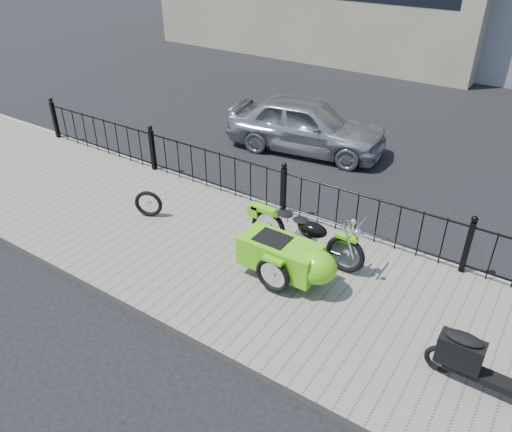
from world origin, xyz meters
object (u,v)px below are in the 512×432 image
Objects in this scene: scooter at (480,363)px; spare_tire at (149,204)px; sedan_car at (306,125)px; motorcycle_sidecar at (294,253)px.

spare_tire is (-6.35, 0.75, -0.12)m from scooter.
scooter is at bearing -143.98° from sedan_car.
scooter is (3.01, -0.65, -0.07)m from motorcycle_sidecar.
scooter is 6.39m from spare_tire.
motorcycle_sidecar is 4.10× the size of spare_tire.
motorcycle_sidecar reaches higher than spare_tire.
spare_tire is at bearing 173.25° from scooter.
sedan_car is at bearing 116.71° from motorcycle_sidecar.
spare_tire is at bearing 178.23° from motorcycle_sidecar.
scooter reaches higher than motorcycle_sidecar.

